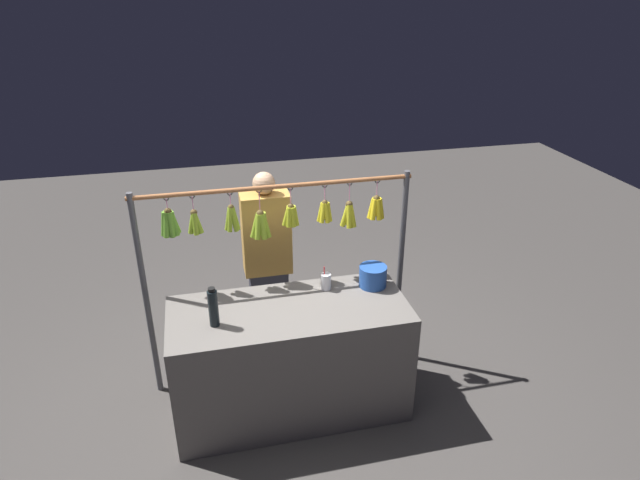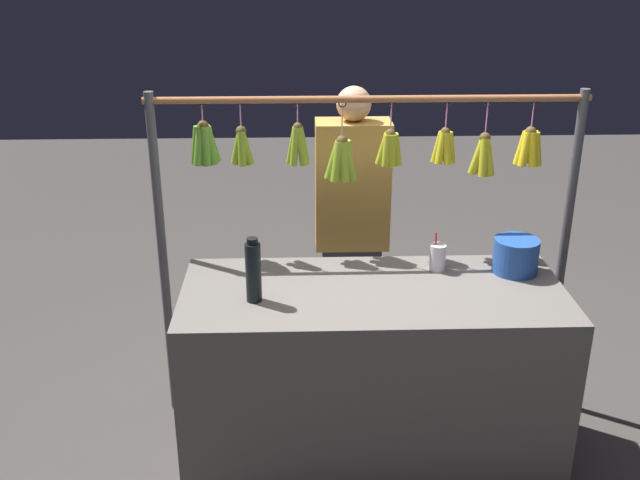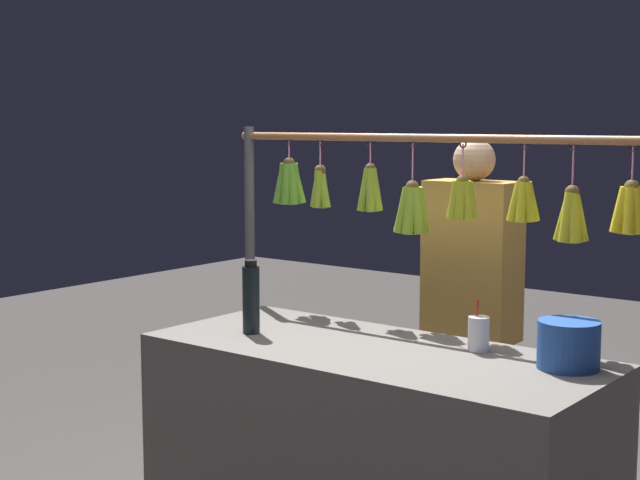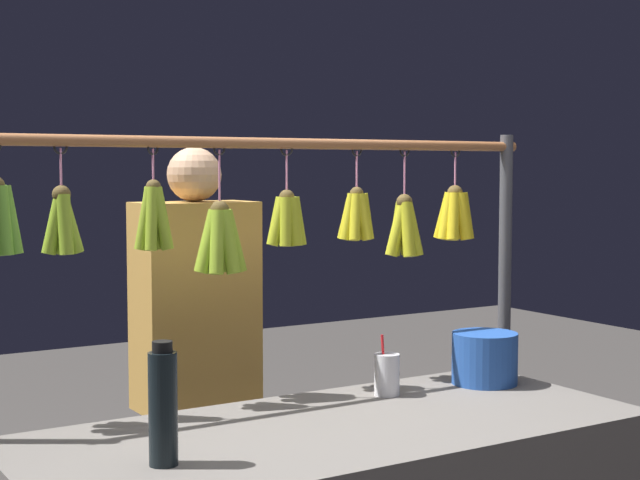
% 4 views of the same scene
% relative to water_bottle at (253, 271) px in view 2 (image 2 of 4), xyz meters
% --- Properties ---
extents(ground_plane, '(12.00, 12.00, 0.00)m').
position_rel_water_bottle_xyz_m(ground_plane, '(-0.51, -0.08, -1.01)').
color(ground_plane, '#44403D').
extents(market_counter, '(1.66, 0.71, 0.87)m').
position_rel_water_bottle_xyz_m(market_counter, '(-0.51, -0.08, -0.57)').
color(market_counter, '#66605B').
rests_on(market_counter, ground).
extents(display_rack, '(2.00, 0.15, 1.65)m').
position_rel_water_bottle_xyz_m(display_rack, '(-0.51, -0.51, 0.23)').
color(display_rack, '#4C4C51').
rests_on(display_rack, ground).
extents(water_bottle, '(0.07, 0.07, 0.28)m').
position_rel_water_bottle_xyz_m(water_bottle, '(0.00, 0.00, 0.00)').
color(water_bottle, black).
rests_on(water_bottle, market_counter).
extents(blue_bucket, '(0.20, 0.20, 0.16)m').
position_rel_water_bottle_xyz_m(blue_bucket, '(-1.16, -0.25, -0.06)').
color(blue_bucket, '#2550A5').
rests_on(blue_bucket, market_counter).
extents(drink_cup, '(0.07, 0.07, 0.18)m').
position_rel_water_bottle_xyz_m(drink_cup, '(-0.82, -0.28, -0.07)').
color(drink_cup, silver).
rests_on(drink_cup, market_counter).
extents(vendor_person, '(0.38, 0.21, 1.60)m').
position_rel_water_bottle_xyz_m(vendor_person, '(-0.47, -0.85, -0.22)').
color(vendor_person, '#2D2D38').
rests_on(vendor_person, ground).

